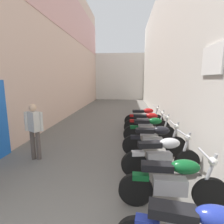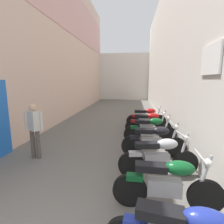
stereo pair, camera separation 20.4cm
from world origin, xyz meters
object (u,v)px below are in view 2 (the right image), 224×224
Objects in this scene: motorcycle_sixth at (148,123)px; pedestrian_mid_alley at (34,127)px; motorcycle_fifth at (150,129)px; motorcycle_fourth at (154,140)px; motorcycle_second at (168,183)px; motorcycle_seventh at (146,117)px; motorcycle_third at (159,156)px.

motorcycle_sixth is 1.18× the size of pedestrian_mid_alley.
motorcycle_fourth is at bearing -90.00° from motorcycle_fifth.
motorcycle_second is 3.33m from motorcycle_fifth.
motorcycle_second and motorcycle_seventh have the same top height.
motorcycle_second is 4.26m from motorcycle_sixth.
motorcycle_fourth is 1.16m from motorcycle_fifth.
motorcycle_fifth is at bearing 90.00° from motorcycle_fourth.
pedestrian_mid_alley is (-3.33, -0.51, 0.42)m from motorcycle_fourth.
motorcycle_third is at bearing 90.01° from motorcycle_second.
motorcycle_fourth is at bearing -90.00° from motorcycle_sixth.
motorcycle_sixth is (0.00, 3.17, 0.00)m from motorcycle_third.
motorcycle_seventh is (-0.00, 1.16, 0.00)m from motorcycle_sixth.
motorcycle_second is 1.01× the size of motorcycle_third.
motorcycle_fourth and motorcycle_seventh have the same top height.
motorcycle_sixth is 1.00× the size of motorcycle_seventh.
motorcycle_second is at bearing -26.57° from pedestrian_mid_alley.
motorcycle_sixth and motorcycle_seventh have the same top height.
pedestrian_mid_alley is (-3.33, 0.57, 0.42)m from motorcycle_third.
motorcycle_fourth is 1.00× the size of motorcycle_fifth.
motorcycle_fifth is at bearing -90.00° from motorcycle_seventh.
motorcycle_fifth is at bearing 90.00° from motorcycle_third.
motorcycle_second and motorcycle_fourth have the same top height.
motorcycle_second is at bearing -90.00° from motorcycle_fourth.
motorcycle_fifth is 2.10m from motorcycle_seventh.
motorcycle_second is 1.00× the size of motorcycle_fourth.
motorcycle_fourth is at bearing 90.00° from motorcycle_second.
pedestrian_mid_alley reaches higher than motorcycle_fifth.
motorcycle_sixth is at bearing 90.00° from motorcycle_second.
motorcycle_second and motorcycle_fifth have the same top height.
motorcycle_sixth is at bearing 90.00° from motorcycle_fourth.
motorcycle_second is 1.09m from motorcycle_third.
pedestrian_mid_alley is at bearing -142.02° from motorcycle_sixth.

